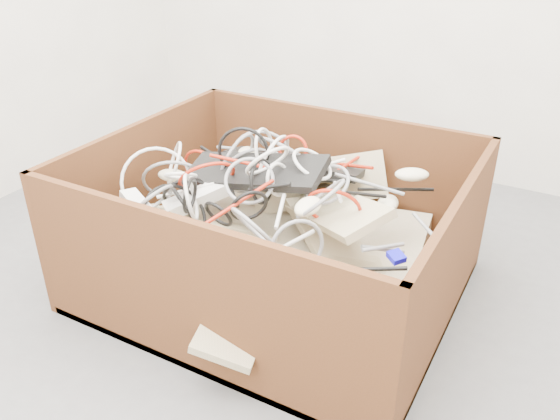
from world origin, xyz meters
The scene contains 8 objects.
ground centered at (0.00, 0.00, 0.00)m, with size 3.00×3.00×0.00m, color #515153.
cardboard_box centered at (-0.05, 0.24, 0.13)m, with size 1.19×0.99×0.52m.
keyboard_pile centered at (-0.02, 0.24, 0.28)m, with size 1.02×1.03×0.38m.
mice_scatter centered at (0.02, 0.24, 0.36)m, with size 0.94×0.73×0.21m.
power_strip_left centered at (-0.22, 0.14, 0.38)m, with size 0.33×0.06×0.04m, color silver.
power_strip_right centered at (-0.34, -0.05, 0.34)m, with size 0.28×0.06×0.04m, color silver.
vga_plug centered at (0.43, 0.11, 0.34)m, with size 0.04×0.04×0.02m, color #0F0ED3.
cable_tangle centered at (-0.17, 0.20, 0.40)m, with size 1.07×0.82×0.41m.
Camera 1 is at (0.80, -1.24, 1.22)m, focal length 36.92 mm.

